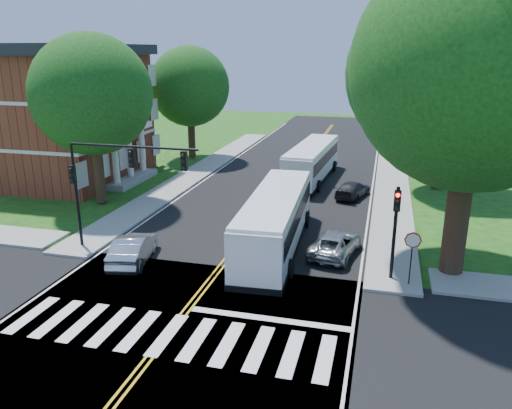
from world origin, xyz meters
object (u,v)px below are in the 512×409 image
(hatchback, at_px, (133,249))
(dark_sedan, at_px, (352,189))
(signal_nw, at_px, (113,172))
(suv, at_px, (335,244))
(bus_lead, at_px, (275,220))
(signal_ne, at_px, (395,221))
(bus_follow, at_px, (312,161))

(hatchback, distance_m, dark_sedan, 17.72)
(signal_nw, distance_m, suv, 12.09)
(hatchback, xyz_separation_m, dark_sedan, (9.91, 14.69, -0.13))
(bus_lead, height_order, suv, bus_lead)
(signal_ne, height_order, suv, signal_ne)
(bus_lead, relative_size, hatchback, 2.74)
(signal_nw, height_order, signal_ne, signal_nw)
(hatchback, bearing_deg, suv, -171.37)
(hatchback, bearing_deg, bus_lead, -162.21)
(bus_follow, bearing_deg, bus_lead, 94.66)
(signal_ne, relative_size, bus_lead, 0.37)
(hatchback, height_order, dark_sedan, hatchback)
(bus_follow, bearing_deg, signal_ne, 113.19)
(signal_nw, bearing_deg, hatchback, -36.80)
(signal_ne, relative_size, hatchback, 1.01)
(hatchback, relative_size, dark_sedan, 1.08)
(hatchback, height_order, suv, hatchback)
(dark_sedan, bearing_deg, bus_lead, 88.80)
(bus_follow, bearing_deg, signal_nw, 70.47)
(bus_follow, xyz_separation_m, suv, (3.56, -15.43, -0.95))
(dark_sedan, bearing_deg, signal_ne, 117.11)
(suv, bearing_deg, dark_sedan, -80.14)
(suv, bearing_deg, bus_lead, 8.77)
(signal_ne, distance_m, suv, 4.46)
(signal_ne, bearing_deg, hatchback, -175.27)
(suv, bearing_deg, bus_follow, -66.66)
(bus_lead, height_order, dark_sedan, bus_lead)
(signal_nw, distance_m, signal_ne, 14.13)
(bus_lead, xyz_separation_m, dark_sedan, (3.35, 11.04, -1.03))
(signal_ne, height_order, dark_sedan, signal_ne)
(signal_ne, height_order, bus_lead, signal_ne)
(suv, bearing_deg, signal_nw, 23.01)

